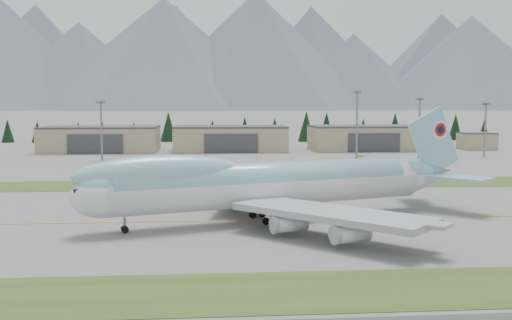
{
  "coord_description": "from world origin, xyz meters",
  "views": [
    {
      "loc": [
        -22.98,
        -97.13,
        20.04
      ],
      "look_at": [
        -13.39,
        25.76,
        8.0
      ],
      "focal_mm": 40.0,
      "sensor_mm": 36.0,
      "label": 1
    }
  ],
  "objects": [
    {
      "name": "ground",
      "position": [
        0.0,
        0.0,
        0.0
      ],
      "size": [
        7000.0,
        7000.0,
        0.0
      ],
      "primitive_type": "plane",
      "color": "slate",
      "rests_on": "ground"
    },
    {
      "name": "grass_strip_near",
      "position": [
        0.0,
        -38.0,
        0.0
      ],
      "size": [
        400.0,
        14.0,
        0.08
      ],
      "primitive_type": "cube",
      "color": "#394B1B",
      "rests_on": "ground"
    },
    {
      "name": "grass_strip_far",
      "position": [
        0.0,
        45.0,
        0.0
      ],
      "size": [
        400.0,
        18.0,
        0.08
      ],
      "primitive_type": "cube",
      "color": "#394B1B",
      "rests_on": "ground"
    },
    {
      "name": "taxiway_line_main",
      "position": [
        0.0,
        0.0,
        0.0
      ],
      "size": [
        400.0,
        0.4,
        0.02
      ],
      "primitive_type": "cube",
      "color": "#C58C17",
      "rests_on": "ground"
    },
    {
      "name": "boeing_747_freighter",
      "position": [
        -13.36,
        -0.49,
        6.49
      ],
      "size": [
        74.38,
        61.44,
        19.68
      ],
      "rotation": [
        0.0,
        0.0,
        0.31
      ],
      "color": "silver",
      "rests_on": "ground"
    },
    {
      "name": "hangar_left",
      "position": [
        -70.0,
        149.9,
        5.39
      ],
      "size": [
        48.0,
        26.6,
        10.8
      ],
      "color": "tan",
      "rests_on": "ground"
    },
    {
      "name": "hangar_center",
      "position": [
        -15.0,
        149.9,
        5.39
      ],
      "size": [
        48.0,
        26.6,
        10.8
      ],
      "color": "tan",
      "rests_on": "ground"
    },
    {
      "name": "hangar_right",
      "position": [
        45.0,
        149.9,
        5.39
      ],
      "size": [
        48.0,
        26.6,
        10.8
      ],
      "color": "tan",
      "rests_on": "ground"
    },
    {
      "name": "control_shed",
      "position": [
        95.0,
        148.0,
        3.8
      ],
      "size": [
        14.0,
        12.0,
        7.6
      ],
      "color": "tan",
      "rests_on": "ground"
    },
    {
      "name": "floodlight_masts",
      "position": [
        0.98,
        111.83,
        15.65
      ],
      "size": [
        185.03,
        7.0,
        24.95
      ],
      "color": "slate",
      "rests_on": "ground"
    },
    {
      "name": "service_vehicle_a",
      "position": [
        -35.84,
        120.49,
        0.0
      ],
      "size": [
        3.0,
        3.68,
        1.18
      ],
      "primitive_type": "imported",
      "rotation": [
        0.0,
        0.0,
        0.55
      ],
      "color": "silver",
      "rests_on": "ground"
    },
    {
      "name": "service_vehicle_b",
      "position": [
        33.33,
        115.52,
        0.0
      ],
      "size": [
        3.42,
        1.93,
        1.07
      ],
      "primitive_type": "imported",
      "rotation": [
        0.0,
        0.0,
        1.83
      ],
      "color": "gold",
      "rests_on": "ground"
    },
    {
      "name": "service_vehicle_c",
      "position": [
        70.68,
        121.91,
        0.0
      ],
      "size": [
        2.68,
        4.38,
        1.18
      ],
      "primitive_type": "imported",
      "rotation": [
        0.0,
        0.0,
        0.27
      ],
      "color": "silver",
      "rests_on": "ground"
    },
    {
      "name": "conifer_belt",
      "position": [
        18.82,
        212.58,
        7.21
      ],
      "size": [
        268.75,
        16.53,
        16.8
      ],
      "color": "black",
      "rests_on": "ground"
    },
    {
      "name": "mountain_ridge_front",
      "position": [
        -160.92,
        2163.93,
        225.37
      ],
      "size": [
        4335.93,
        1328.89,
        528.06
      ],
      "color": "#4B5365",
      "rests_on": "ground"
    },
    {
      "name": "mountain_ridge_rear",
      "position": [
        193.36,
        2900.0,
        266.87
      ],
      "size": [
        4506.98,
        1056.11,
        528.05
      ],
      "color": "#4B5365",
      "rests_on": "ground"
    }
  ]
}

